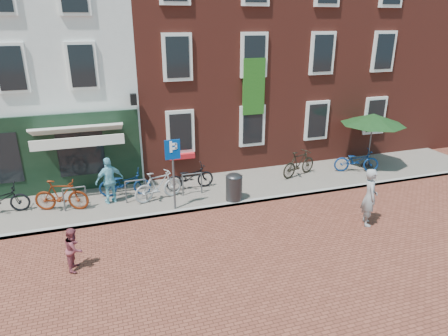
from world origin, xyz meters
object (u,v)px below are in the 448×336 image
object	(u,v)px
cafe_person	(110,180)
bicycle_1	(61,195)
bicycle_5	(299,163)
bicycle_4	(190,177)
woman	(370,197)
boy	(74,249)
bicycle_6	(356,161)
parking_sign	(173,162)
litter_bin	(234,185)
bicycle_3	(158,186)
parasol	(374,117)
bicycle_2	(125,183)

from	to	relation	value
cafe_person	bicycle_1	bearing A→B (deg)	-14.18
bicycle_5	bicycle_4	bearing A→B (deg)	69.71
woman	boy	xyz separation A→B (m)	(-8.69, 0.31, -0.34)
bicycle_5	bicycle_6	xyz separation A→B (m)	(2.52, -0.30, -0.05)
parking_sign	bicycle_4	distance (m)	2.09
woman	litter_bin	bearing A→B (deg)	74.38
parking_sign	bicycle_3	distance (m)	1.50
parasol	bicycle_4	world-z (taller)	parasol
boy	bicycle_3	world-z (taller)	same
parasol	cafe_person	xyz separation A→B (m)	(-10.74, -0.26, -1.37)
cafe_person	bicycle_6	distance (m)	9.92
boy	bicycle_1	world-z (taller)	same
boy	bicycle_5	bearing A→B (deg)	-55.29
bicycle_6	parking_sign	bearing A→B (deg)	117.77
parking_sign	bicycle_2	bearing A→B (deg)	132.48
litter_bin	parking_sign	bearing A→B (deg)	-178.37
litter_bin	parasol	xyz separation A→B (m)	(6.61, 1.37, 1.65)
boy	bicycle_6	distance (m)	11.55
parking_sign	parasol	world-z (taller)	parasol
woman	bicycle_6	size ratio (longest dim) A/B	1.01
parasol	bicycle_6	world-z (taller)	parasol
litter_bin	bicycle_2	world-z (taller)	litter_bin
bicycle_1	bicycle_3	world-z (taller)	same
bicycle_2	bicycle_5	xyz separation A→B (m)	(6.87, -0.21, 0.05)
bicycle_3	woman	bearing A→B (deg)	-136.97
bicycle_4	bicycle_2	bearing A→B (deg)	83.72
bicycle_6	parasol	bearing A→B (deg)	-48.80
woman	boy	world-z (taller)	woman
litter_bin	boy	size ratio (longest dim) A/B	0.91
parking_sign	bicycle_2	xyz separation A→B (m)	(-1.49, 1.62, -1.19)
bicycle_1	bicycle_5	size ratio (longest dim) A/B	1.00
parasol	bicycle_1	distance (m)	12.43
boy	cafe_person	world-z (taller)	cafe_person
parasol	woman	world-z (taller)	parasol
woman	bicycle_1	xyz separation A→B (m)	(-9.18, 3.81, -0.29)
bicycle_1	bicycle_6	xyz separation A→B (m)	(11.49, 0.03, -0.05)
cafe_person	bicycle_1	world-z (taller)	cafe_person
boy	bicycle_3	distance (m)	4.27
parking_sign	bicycle_1	xyz separation A→B (m)	(-3.59, 1.08, -1.14)
bicycle_1	parasol	bearing A→B (deg)	-72.63
cafe_person	bicycle_2	bearing A→B (deg)	-156.68
parasol	boy	xyz separation A→B (m)	(-11.83, -3.85, -1.72)
bicycle_1	bicycle_4	xyz separation A→B (m)	(4.46, 0.40, -0.05)
parasol	bicycle_4	bearing A→B (deg)	179.62
boy	parking_sign	bearing A→B (deg)	-41.62
cafe_person	bicycle_4	xyz separation A→B (m)	(2.88, 0.31, -0.34)
bicycle_5	bicycle_6	world-z (taller)	bicycle_5
parking_sign	bicycle_2	distance (m)	2.50
boy	bicycle_2	world-z (taller)	boy
litter_bin	bicycle_1	distance (m)	5.80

